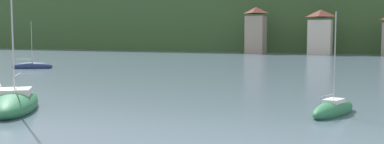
# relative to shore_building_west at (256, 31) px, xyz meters

# --- Properties ---
(wooded_hillside) EXTENTS (352.00, 68.02, 43.57)m
(wooded_hillside) POSITION_rel_shore_building_west_xyz_m (-11.39, 45.00, 3.20)
(wooded_hillside) COLOR #38562D
(wooded_hillside) RESTS_ON ground_plane
(shore_building_west) EXTENTS (4.13, 4.30, 10.12)m
(shore_building_west) POSITION_rel_shore_building_west_xyz_m (0.00, 0.00, 0.00)
(shore_building_west) COLOR gray
(shore_building_west) RESTS_ON ground_plane
(shore_building_westcentral) EXTENTS (4.80, 4.49, 9.24)m
(shore_building_westcentral) POSITION_rel_shore_building_west_xyz_m (13.64, 0.09, -0.44)
(shore_building_westcentral) COLOR beige
(shore_building_westcentral) RESTS_ON ground_plane
(sailboat_mid_5) EXTENTS (2.31, 4.39, 5.38)m
(sailboat_mid_5) POSITION_rel_shore_building_west_xyz_m (23.42, -70.71, -4.67)
(sailboat_mid_5) COLOR #2D754C
(sailboat_mid_5) RESTS_ON ground_plane
(sailboat_near_7) EXTENTS (5.98, 6.82, 9.80)m
(sailboat_near_7) POSITION_rel_shore_building_west_xyz_m (7.75, -76.03, -4.56)
(sailboat_near_7) COLOR #2D754C
(sailboat_near_7) RESTS_ON ground_plane
(sailboat_far_10) EXTENTS (4.77, 3.38, 5.90)m
(sailboat_far_10) POSITION_rel_shore_building_west_xyz_m (-12.67, -53.44, -4.68)
(sailboat_far_10) COLOR navy
(sailboat_far_10) RESTS_ON ground_plane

